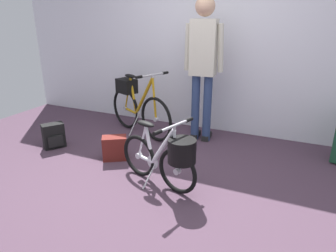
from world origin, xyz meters
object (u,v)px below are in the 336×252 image
object	(u,v)px
handbag_on_floor	(115,148)
backpack_on_floor	(54,136)
visitor_near_wall	(203,61)
folding_bike_foreground	(167,156)
display_bike_left	(136,104)

from	to	relation	value
handbag_on_floor	backpack_on_floor	bearing A→B (deg)	-177.74
visitor_near_wall	handbag_on_floor	world-z (taller)	visitor_near_wall
backpack_on_floor	handbag_on_floor	world-z (taller)	backpack_on_floor
visitor_near_wall	handbag_on_floor	xyz separation A→B (m)	(-0.72, -0.99, -0.93)
folding_bike_foreground	handbag_on_floor	size ratio (longest dim) A/B	2.87
folding_bike_foreground	visitor_near_wall	bearing A→B (deg)	94.36
visitor_near_wall	backpack_on_floor	distance (m)	2.13
display_bike_left	backpack_on_floor	distance (m)	1.18
folding_bike_foreground	backpack_on_floor	bearing A→B (deg)	170.29
visitor_near_wall	backpack_on_floor	world-z (taller)	visitor_near_wall
display_bike_left	backpack_on_floor	xyz separation A→B (m)	(-0.70, -0.90, -0.26)
display_bike_left	visitor_near_wall	bearing A→B (deg)	7.91
folding_bike_foreground	display_bike_left	distance (m)	1.57
handbag_on_floor	folding_bike_foreground	bearing A→B (deg)	-21.88
folding_bike_foreground	handbag_on_floor	xyz separation A→B (m)	(-0.82, 0.33, -0.21)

